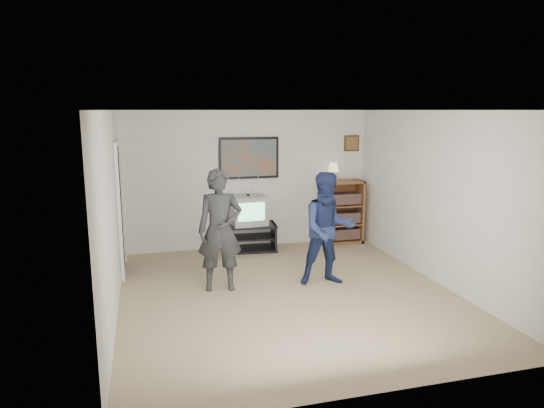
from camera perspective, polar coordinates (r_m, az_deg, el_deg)
name	(u,v)px	position (r m, az deg, el deg)	size (l,w,h in m)	color
room_shell	(282,201)	(6.79, 1.13, 0.38)	(4.51, 5.00, 2.51)	#896E57
media_stand	(249,237)	(8.78, -2.74, -3.92)	(1.02, 0.63, 0.48)	black
crt_television	(248,210)	(8.66, -2.80, -0.72)	(0.61, 0.52, 0.52)	#989793
bookshelf	(342,212)	(9.29, 8.29, -0.93)	(0.73, 0.42, 1.20)	brown
table_lamp	(333,172)	(9.13, 7.21, 3.77)	(0.21, 0.21, 0.34)	beige
person_tall	(220,230)	(6.78, -6.14, -3.10)	(0.63, 0.41, 1.71)	#2A2A2C
person_short	(328,229)	(7.01, 6.61, -2.93)	(0.80, 0.62, 1.64)	#1B254B
controller_left	(220,199)	(6.95, -6.18, 0.60)	(0.03, 0.11, 0.03)	white
controller_right	(320,213)	(7.22, 5.72, -1.08)	(0.04, 0.12, 0.04)	white
poster	(249,158)	(8.78, -2.73, 5.43)	(1.10, 0.03, 0.75)	black
air_vent	(218,142)	(8.66, -6.34, 7.29)	(0.28, 0.02, 0.14)	white
small_picture	(352,143)	(9.39, 9.35, 7.07)	(0.30, 0.03, 0.30)	#331E10
doorway	(120,209)	(7.82, -17.49, -0.58)	(0.03, 0.85, 2.00)	black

